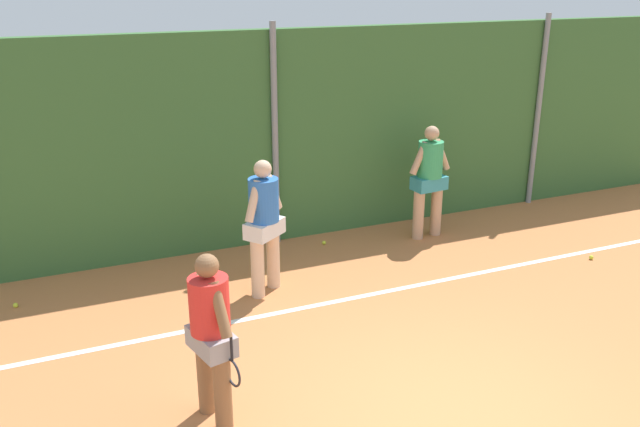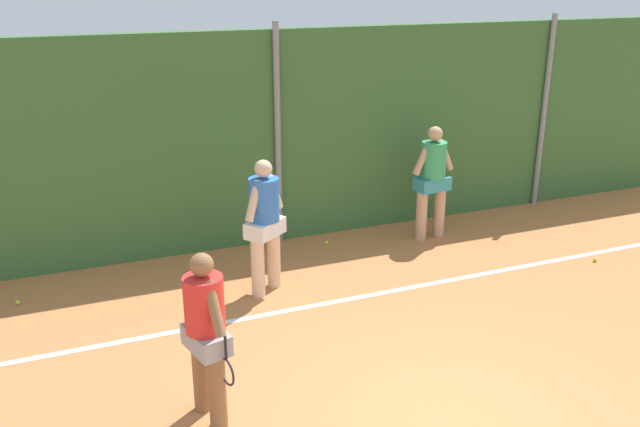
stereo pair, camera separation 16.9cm
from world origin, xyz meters
The scene contains 12 objects.
ground_plane centered at (0.00, 1.57, 0.00)m, with size 27.74×27.74×0.00m, color #C67542.
hedge_fence_backdrop centered at (0.00, 5.35, 1.72)m, with size 18.03×0.25×3.44m, color #386633.
fence_post_center centered at (0.00, 5.17, 1.78)m, with size 0.10×0.10×3.56m, color gray.
fence_post_right centered at (5.20, 5.17, 1.78)m, with size 0.10×0.10×3.56m, color gray.
court_baseline_paint centered at (0.00, 2.80, 0.00)m, with size 13.18×0.10×0.01m, color white.
player_foreground_near centered at (-2.17, 0.94, 1.01)m, with size 0.42×0.80×1.81m.
player_midcourt centered at (-0.77, 3.49, 1.08)m, with size 0.68×0.59×1.91m.
player_backcourt_far centered at (2.42, 4.41, 1.07)m, with size 0.80×0.41×1.91m.
tennis_ball_0 centered at (4.28, 2.54, 0.03)m, with size 0.07×0.07×0.07m, color #CCDB33.
tennis_ball_1 centered at (-4.03, 4.34, 0.03)m, with size 0.07×0.07×0.07m, color #CCDB33.
tennis_ball_5 centered at (0.66, 4.74, 0.03)m, with size 0.07×0.07×0.07m, color #CCDB33.
tennis_ball_6 centered at (-1.90, 2.45, 0.03)m, with size 0.07×0.07×0.07m, color #CCDB33.
Camera 1 is at (-3.45, -4.75, 4.28)m, focal length 37.99 mm.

